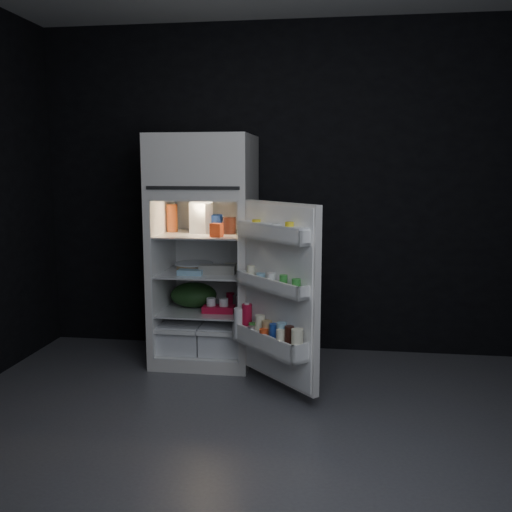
# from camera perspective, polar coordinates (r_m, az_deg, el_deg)

# --- Properties ---
(floor) EXTENTS (4.00, 3.40, 0.00)m
(floor) POSITION_cam_1_polar(r_m,az_deg,el_deg) (3.43, -0.86, -17.69)
(floor) COLOR #525258
(floor) RESTS_ON ground
(wall_back) EXTENTS (4.00, 0.00, 2.70)m
(wall_back) POSITION_cam_1_polar(r_m,az_deg,el_deg) (4.76, 2.28, 6.62)
(wall_back) COLOR black
(wall_back) RESTS_ON ground
(wall_front) EXTENTS (4.00, 0.00, 2.70)m
(wall_front) POSITION_cam_1_polar(r_m,az_deg,el_deg) (1.43, -11.56, 1.25)
(wall_front) COLOR black
(wall_front) RESTS_ON ground
(refrigerator) EXTENTS (0.76, 0.71, 1.78)m
(refrigerator) POSITION_cam_1_polar(r_m,az_deg,el_deg) (4.51, -5.10, 1.44)
(refrigerator) COLOR white
(refrigerator) RESTS_ON ground
(fridge_door) EXTENTS (0.63, 0.66, 1.22)m
(fridge_door) POSITION_cam_1_polar(r_m,az_deg,el_deg) (3.82, 2.03, -4.12)
(fridge_door) COLOR white
(fridge_door) RESTS_ON ground
(milk_jug) EXTENTS (0.17, 0.17, 0.24)m
(milk_jug) POSITION_cam_1_polar(r_m,az_deg,el_deg) (4.47, -5.52, 3.82)
(milk_jug) COLOR white
(milk_jug) RESTS_ON refrigerator
(mayo_jar) EXTENTS (0.13, 0.13, 0.14)m
(mayo_jar) POSITION_cam_1_polar(r_m,az_deg,el_deg) (4.52, -4.10, 3.27)
(mayo_jar) COLOR #1D41A1
(mayo_jar) RESTS_ON refrigerator
(jam_jar) EXTENTS (0.11, 0.11, 0.13)m
(jam_jar) POSITION_cam_1_polar(r_m,az_deg,el_deg) (4.40, -2.67, 3.06)
(jam_jar) COLOR black
(jam_jar) RESTS_ON refrigerator
(amber_bottle) EXTENTS (0.11, 0.11, 0.22)m
(amber_bottle) POSITION_cam_1_polar(r_m,az_deg,el_deg) (4.59, -8.39, 3.78)
(amber_bottle) COLOR #D35521
(amber_bottle) RESTS_ON refrigerator
(small_carton) EXTENTS (0.10, 0.08, 0.10)m
(small_carton) POSITION_cam_1_polar(r_m,az_deg,el_deg) (4.23, -3.97, 2.60)
(small_carton) COLOR #E5451B
(small_carton) RESTS_ON refrigerator
(egg_carton) EXTENTS (0.28, 0.11, 0.07)m
(egg_carton) POSITION_cam_1_polar(r_m,az_deg,el_deg) (4.38, -3.87, -1.35)
(egg_carton) COLOR gray
(egg_carton) RESTS_ON refrigerator
(pie) EXTENTS (0.31, 0.31, 0.04)m
(pie) POSITION_cam_1_polar(r_m,az_deg,el_deg) (4.61, -6.24, -1.05)
(pie) COLOR tan
(pie) RESTS_ON refrigerator
(flat_package) EXTENTS (0.19, 0.10, 0.04)m
(flat_package) POSITION_cam_1_polar(r_m,az_deg,el_deg) (4.36, -6.59, -1.63)
(flat_package) COLOR #84B2CC
(flat_package) RESTS_ON refrigerator
(wrapped_pkg) EXTENTS (0.12, 0.11, 0.05)m
(wrapped_pkg) POSITION_cam_1_polar(r_m,az_deg,el_deg) (4.56, -2.51, -1.06)
(wrapped_pkg) COLOR #F3EFC6
(wrapped_pkg) RESTS_ON refrigerator
(produce_bag) EXTENTS (0.39, 0.33, 0.20)m
(produce_bag) POSITION_cam_1_polar(r_m,az_deg,el_deg) (4.60, -6.26, -3.89)
(produce_bag) COLOR #193815
(produce_bag) RESTS_ON refrigerator
(yogurt_tray) EXTENTS (0.24, 0.13, 0.05)m
(yogurt_tray) POSITION_cam_1_polar(r_m,az_deg,el_deg) (4.44, -3.75, -5.31)
(yogurt_tray) COLOR #B80F2E
(yogurt_tray) RESTS_ON refrigerator
(small_can_red) EXTENTS (0.08, 0.08, 0.09)m
(small_can_red) POSITION_cam_1_polar(r_m,az_deg,el_deg) (4.70, -2.59, -4.24)
(small_can_red) COLOR #B80F2E
(small_can_red) RESTS_ON refrigerator
(small_can_silver) EXTENTS (0.08, 0.08, 0.09)m
(small_can_silver) POSITION_cam_1_polar(r_m,az_deg,el_deg) (4.61, -1.95, -4.51)
(small_can_silver) COLOR #B8B7BC
(small_can_silver) RESTS_ON refrigerator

